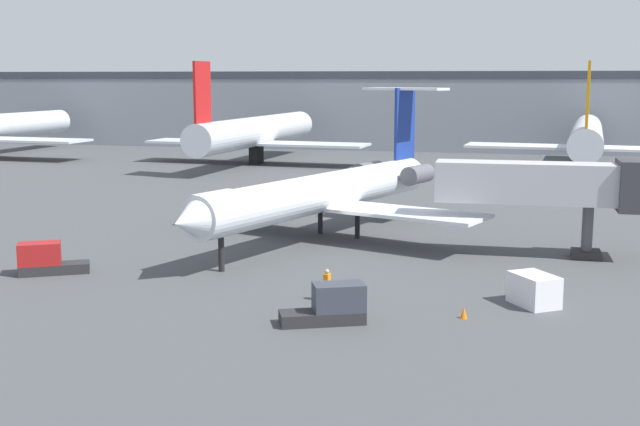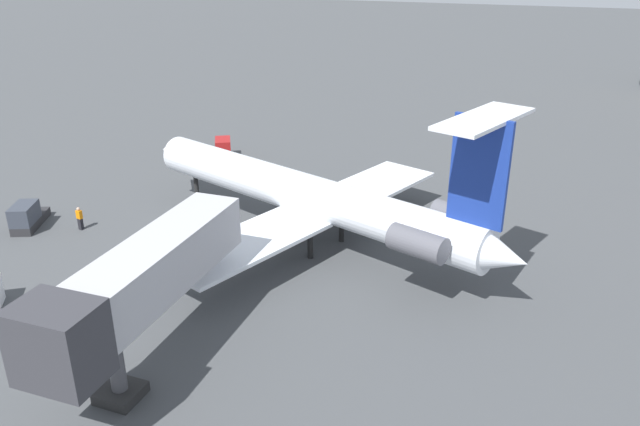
{
  "view_description": "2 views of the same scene",
  "coord_description": "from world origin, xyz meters",
  "px_view_note": "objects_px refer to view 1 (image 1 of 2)",
  "views": [
    {
      "loc": [
        10.27,
        -53.65,
        11.44
      ],
      "look_at": [
        -2.26,
        -2.38,
        2.63
      ],
      "focal_mm": 45.54,
      "sensor_mm": 36.0,
      "label": 1
    },
    {
      "loc": [
        32.39,
        16.02,
        18.43
      ],
      "look_at": [
        -2.51,
        2.82,
        2.42
      ],
      "focal_mm": 34.93,
      "sensor_mm": 36.0,
      "label": 2
    }
  ],
  "objects_px": {
    "baggage_tug_lead": "(332,306)",
    "cargo_container_uld": "(534,290)",
    "parked_airliner_west_mid": "(255,132)",
    "jet_bridge": "(560,185)",
    "parked_airliner_centre": "(587,137)",
    "traffic_cone_near": "(464,313)",
    "ground_crew_marshaller": "(327,285)",
    "baggage_tug_trailing": "(46,260)",
    "regional_jet": "(331,190)"
  },
  "relations": [
    {
      "from": "jet_bridge",
      "to": "cargo_container_uld",
      "type": "xyz_separation_m",
      "value": [
        -1.6,
        -12.14,
        -3.86
      ]
    },
    {
      "from": "regional_jet",
      "to": "traffic_cone_near",
      "type": "distance_m",
      "value": 20.96
    },
    {
      "from": "ground_crew_marshaller",
      "to": "parked_airliner_west_mid",
      "type": "relative_size",
      "value": 0.05
    },
    {
      "from": "jet_bridge",
      "to": "parked_airliner_centre",
      "type": "xyz_separation_m",
      "value": [
        5.61,
        52.74,
        -0.47
      ]
    },
    {
      "from": "cargo_container_uld",
      "to": "traffic_cone_near",
      "type": "relative_size",
      "value": 5.46
    },
    {
      "from": "traffic_cone_near",
      "to": "jet_bridge",
      "type": "bearing_deg",
      "value": 72.21
    },
    {
      "from": "traffic_cone_near",
      "to": "ground_crew_marshaller",
      "type": "bearing_deg",
      "value": 168.61
    },
    {
      "from": "parked_airliner_west_mid",
      "to": "baggage_tug_lead",
      "type": "bearing_deg",
      "value": -68.97
    },
    {
      "from": "jet_bridge",
      "to": "parked_airliner_centre",
      "type": "height_order",
      "value": "parked_airliner_centre"
    },
    {
      "from": "baggage_tug_lead",
      "to": "baggage_tug_trailing",
      "type": "relative_size",
      "value": 1.01
    },
    {
      "from": "baggage_tug_lead",
      "to": "parked_airliner_west_mid",
      "type": "height_order",
      "value": "parked_airliner_west_mid"
    },
    {
      "from": "jet_bridge",
      "to": "parked_airliner_west_mid",
      "type": "xyz_separation_m",
      "value": [
        -36.91,
        50.04,
        -0.41
      ]
    },
    {
      "from": "jet_bridge",
      "to": "parked_airliner_centre",
      "type": "relative_size",
      "value": 0.39
    },
    {
      "from": "parked_airliner_centre",
      "to": "jet_bridge",
      "type": "bearing_deg",
      "value": -96.07
    },
    {
      "from": "jet_bridge",
      "to": "parked_airliner_west_mid",
      "type": "distance_m",
      "value": 62.18
    },
    {
      "from": "baggage_tug_lead",
      "to": "cargo_container_uld",
      "type": "relative_size",
      "value": 1.41
    },
    {
      "from": "baggage_tug_trailing",
      "to": "parked_airliner_west_mid",
      "type": "bearing_deg",
      "value": 96.83
    },
    {
      "from": "jet_bridge",
      "to": "parked_airliner_west_mid",
      "type": "height_order",
      "value": "parked_airliner_west_mid"
    },
    {
      "from": "traffic_cone_near",
      "to": "baggage_tug_lead",
      "type": "bearing_deg",
      "value": -159.57
    },
    {
      "from": "jet_bridge",
      "to": "traffic_cone_near",
      "type": "xyz_separation_m",
      "value": [
        -4.91,
        -15.29,
        -4.39
      ]
    },
    {
      "from": "traffic_cone_near",
      "to": "parked_airliner_centre",
      "type": "xyz_separation_m",
      "value": [
        10.52,
        68.03,
        3.93
      ]
    },
    {
      "from": "parked_airliner_west_mid",
      "to": "parked_airliner_centre",
      "type": "bearing_deg",
      "value": 3.64
    },
    {
      "from": "baggage_tug_trailing",
      "to": "cargo_container_uld",
      "type": "bearing_deg",
      "value": -0.16
    },
    {
      "from": "regional_jet",
      "to": "jet_bridge",
      "type": "relative_size",
      "value": 2.15
    },
    {
      "from": "jet_bridge",
      "to": "baggage_tug_lead",
      "type": "bearing_deg",
      "value": -121.94
    },
    {
      "from": "parked_airliner_centre",
      "to": "baggage_tug_lead",
      "type": "bearing_deg",
      "value": -103.25
    },
    {
      "from": "regional_jet",
      "to": "cargo_container_uld",
      "type": "height_order",
      "value": "regional_jet"
    },
    {
      "from": "baggage_tug_lead",
      "to": "baggage_tug_trailing",
      "type": "distance_m",
      "value": 19.34
    },
    {
      "from": "cargo_container_uld",
      "to": "baggage_tug_trailing",
      "type": "bearing_deg",
      "value": 179.84
    },
    {
      "from": "jet_bridge",
      "to": "baggage_tug_trailing",
      "type": "relative_size",
      "value": 3.29
    },
    {
      "from": "ground_crew_marshaller",
      "to": "baggage_tug_trailing",
      "type": "xyz_separation_m",
      "value": [
        -17.46,
        1.79,
        -0.02
      ]
    },
    {
      "from": "regional_jet",
      "to": "parked_airliner_centre",
      "type": "distance_m",
      "value": 54.57
    },
    {
      "from": "ground_crew_marshaller",
      "to": "baggage_tug_lead",
      "type": "bearing_deg",
      "value": -73.48
    },
    {
      "from": "baggage_tug_lead",
      "to": "baggage_tug_trailing",
      "type": "bearing_deg",
      "value": 163.57
    },
    {
      "from": "cargo_container_uld",
      "to": "parked_airliner_west_mid",
      "type": "bearing_deg",
      "value": 119.59
    },
    {
      "from": "regional_jet",
      "to": "baggage_tug_lead",
      "type": "height_order",
      "value": "regional_jet"
    },
    {
      "from": "parked_airliner_west_mid",
      "to": "parked_airliner_centre",
      "type": "xyz_separation_m",
      "value": [
        42.52,
        2.71,
        -0.06
      ]
    },
    {
      "from": "cargo_container_uld",
      "to": "parked_airliner_west_mid",
      "type": "height_order",
      "value": "parked_airliner_west_mid"
    },
    {
      "from": "jet_bridge",
      "to": "traffic_cone_near",
      "type": "height_order",
      "value": "jet_bridge"
    },
    {
      "from": "baggage_tug_lead",
      "to": "traffic_cone_near",
      "type": "bearing_deg",
      "value": 20.43
    },
    {
      "from": "baggage_tug_trailing",
      "to": "traffic_cone_near",
      "type": "height_order",
      "value": "baggage_tug_trailing"
    },
    {
      "from": "parked_airliner_west_mid",
      "to": "parked_airliner_centre",
      "type": "distance_m",
      "value": 42.61
    },
    {
      "from": "baggage_tug_trailing",
      "to": "parked_airliner_west_mid",
      "type": "xyz_separation_m",
      "value": [
        -7.44,
        62.1,
        3.42
      ]
    },
    {
      "from": "regional_jet",
      "to": "baggage_tug_trailing",
      "type": "bearing_deg",
      "value": -133.76
    },
    {
      "from": "traffic_cone_near",
      "to": "parked_airliner_west_mid",
      "type": "xyz_separation_m",
      "value": [
        -32.01,
        65.32,
        3.98
      ]
    },
    {
      "from": "regional_jet",
      "to": "baggage_tug_trailing",
      "type": "distance_m",
      "value": 20.28
    },
    {
      "from": "ground_crew_marshaller",
      "to": "jet_bridge",
      "type": "bearing_deg",
      "value": 49.05
    },
    {
      "from": "baggage_tug_lead",
      "to": "traffic_cone_near",
      "type": "xyz_separation_m",
      "value": [
        6.02,
        2.24,
        -0.56
      ]
    },
    {
      "from": "ground_crew_marshaller",
      "to": "parked_airliner_centre",
      "type": "xyz_separation_m",
      "value": [
        17.63,
        66.6,
        3.34
      ]
    },
    {
      "from": "regional_jet",
      "to": "baggage_tug_trailing",
      "type": "xyz_separation_m",
      "value": [
        -13.9,
        -14.52,
        -2.7
      ]
    }
  ]
}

